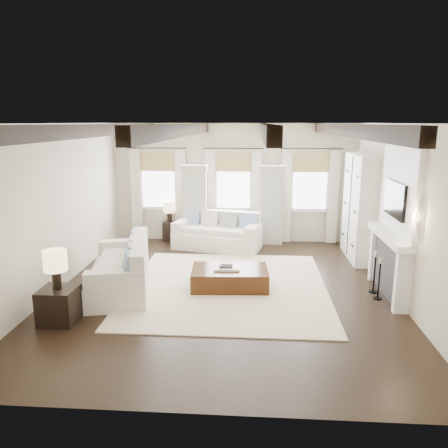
# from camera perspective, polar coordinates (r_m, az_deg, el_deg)

# --- Properties ---
(ground) EXTENTS (7.50, 7.50, 0.00)m
(ground) POSITION_cam_1_polar(r_m,az_deg,el_deg) (8.67, -0.01, -8.64)
(ground) COLOR black
(ground) RESTS_ON ground
(room_shell) EXTENTS (6.54, 7.54, 3.22)m
(room_shell) POSITION_cam_1_polar(r_m,az_deg,el_deg) (9.03, 5.14, 4.62)
(room_shell) COLOR beige
(room_shell) RESTS_ON ground
(area_rug) EXTENTS (3.91, 4.24, 0.02)m
(area_rug) POSITION_cam_1_polar(r_m,az_deg,el_deg) (8.84, 0.47, -8.15)
(area_rug) COLOR beige
(area_rug) RESTS_ON ground
(sofa_back) EXTENTS (2.37, 1.49, 0.94)m
(sofa_back) POSITION_cam_1_polar(r_m,az_deg,el_deg) (11.41, -0.79, -1.28)
(sofa_back) COLOR silver
(sofa_back) RESTS_ON ground
(sofa_left) EXTENTS (1.53, 2.50, 1.00)m
(sofa_left) POSITION_cam_1_polar(r_m,az_deg,el_deg) (8.81, -13.01, -5.88)
(sofa_left) COLOR silver
(sofa_left) RESTS_ON ground
(ottoman) EXTENTS (1.54, 1.02, 0.39)m
(ottoman) POSITION_cam_1_polar(r_m,az_deg,el_deg) (8.75, 0.76, -7.07)
(ottoman) COLOR black
(ottoman) RESTS_ON ground
(tray) EXTENTS (0.52, 0.41, 0.04)m
(tray) POSITION_cam_1_polar(r_m,az_deg,el_deg) (8.67, 0.36, -5.73)
(tray) COLOR white
(tray) RESTS_ON ottoman
(book_lower) EXTENTS (0.27, 0.21, 0.04)m
(book_lower) POSITION_cam_1_polar(r_m,az_deg,el_deg) (8.66, 0.25, -5.49)
(book_lower) COLOR #262628
(book_lower) RESTS_ON tray
(book_upper) EXTENTS (0.23, 0.18, 0.03)m
(book_upper) POSITION_cam_1_polar(r_m,az_deg,el_deg) (8.71, 0.43, -5.14)
(book_upper) COLOR beige
(book_upper) RESTS_ON book_lower
(side_table_front) EXTENTS (0.58, 0.58, 0.58)m
(side_table_front) POSITION_cam_1_polar(r_m,az_deg,el_deg) (7.78, -20.73, -9.88)
(side_table_front) COLOR black
(side_table_front) RESTS_ON ground
(lamp_front) EXTENTS (0.38, 0.38, 0.65)m
(lamp_front) POSITION_cam_1_polar(r_m,az_deg,el_deg) (7.53, -21.18, -4.74)
(lamp_front) COLOR black
(lamp_front) RESTS_ON side_table_front
(side_table_back) EXTENTS (0.35, 0.35, 0.53)m
(side_table_back) POSITION_cam_1_polar(r_m,az_deg,el_deg) (12.26, -7.08, -0.90)
(side_table_back) COLOR black
(side_table_back) RESTS_ON ground
(lamp_back) EXTENTS (0.32, 0.32, 0.55)m
(lamp_back) POSITION_cam_1_polar(r_m,az_deg,el_deg) (12.12, -7.17, 2.04)
(lamp_back) COLOR black
(lamp_back) RESTS_ON side_table_back
(candlestick_near) EXTENTS (0.16, 0.16, 0.80)m
(candlestick_near) POSITION_cam_1_polar(r_m,az_deg,el_deg) (8.65, 19.58, -7.16)
(candlestick_near) COLOR black
(candlestick_near) RESTS_ON ground
(candlestick_far) EXTENTS (0.17, 0.17, 0.82)m
(candlestick_far) POSITION_cam_1_polar(r_m,az_deg,el_deg) (8.94, 19.03, -6.37)
(candlestick_far) COLOR black
(candlestick_far) RESTS_ON ground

